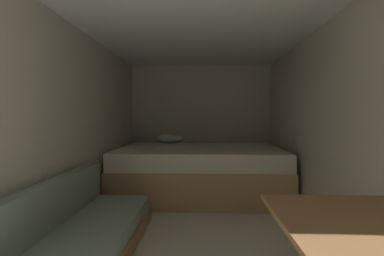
% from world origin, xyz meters
% --- Properties ---
extents(ground_plane, '(7.34, 7.34, 0.00)m').
position_xyz_m(ground_plane, '(0.00, 2.26, 0.00)').
color(ground_plane, beige).
extents(wall_back, '(2.66, 0.05, 2.14)m').
position_xyz_m(wall_back, '(0.00, 4.95, 1.07)').
color(wall_back, beige).
rests_on(wall_back, ground).
extents(wall_left, '(0.05, 5.34, 2.14)m').
position_xyz_m(wall_left, '(-1.31, 2.26, 1.07)').
color(wall_left, beige).
rests_on(wall_left, ground).
extents(wall_right, '(0.05, 5.34, 2.14)m').
position_xyz_m(wall_right, '(1.31, 2.26, 1.07)').
color(wall_right, beige).
rests_on(wall_right, ground).
extents(ceiling_slab, '(2.66, 5.34, 0.05)m').
position_xyz_m(ceiling_slab, '(0.00, 2.26, 2.17)').
color(ceiling_slab, white).
rests_on(ceiling_slab, wall_left).
extents(bed, '(2.44, 1.76, 0.88)m').
position_xyz_m(bed, '(-0.00, 4.00, 0.36)').
color(bed, tan).
rests_on(bed, ground).
extents(dinette_table, '(0.78, 0.68, 0.78)m').
position_xyz_m(dinette_table, '(0.77, 0.85, 0.68)').
color(dinette_table, brown).
rests_on(dinette_table, ground).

